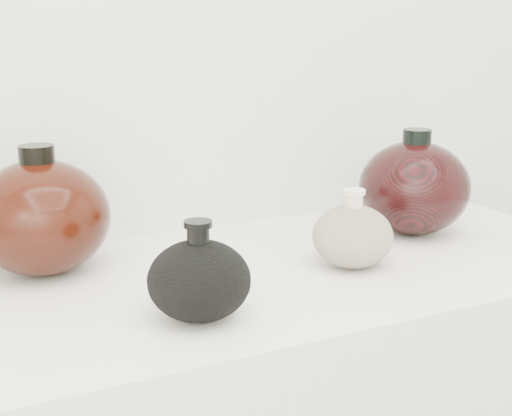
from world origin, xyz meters
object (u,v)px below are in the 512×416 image
black_gourd_vase (199,279)px  right_round_pot (414,187)px  left_round_pot (42,217)px  cream_gourd_vase (353,235)px

black_gourd_vase → right_round_pot: size_ratio=0.75×
black_gourd_vase → left_round_pot: (-0.14, 0.26, 0.03)m
cream_gourd_vase → right_round_pot: 0.23m
black_gourd_vase → left_round_pot: bearing=118.7°
left_round_pot → black_gourd_vase: bearing=-61.3°
cream_gourd_vase → left_round_pot: size_ratio=0.56×
left_round_pot → right_round_pot: size_ratio=1.09×
cream_gourd_vase → right_round_pot: (0.20, 0.10, 0.03)m
black_gourd_vase → cream_gourd_vase: black_gourd_vase is taller
cream_gourd_vase → right_round_pot: right_round_pot is taller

